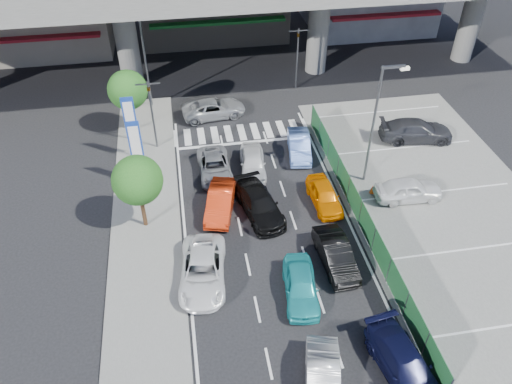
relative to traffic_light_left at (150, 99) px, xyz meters
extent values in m
plane|color=black|center=(6.20, -12.00, -3.94)|extent=(120.00, 120.00, 0.00)
cube|color=#61605E|center=(17.20, -10.00, -3.91)|extent=(12.00, 28.00, 0.06)
cube|color=#61605E|center=(-0.80, -8.00, -3.88)|extent=(4.00, 30.00, 0.12)
cylinder|color=#60605B|center=(-1.80, 10.00, 0.06)|extent=(1.80, 1.80, 8.00)
cylinder|color=#60605B|center=(14.20, 10.00, 0.06)|extent=(1.80, 1.80, 8.00)
cylinder|color=#60605B|center=(28.20, 10.00, 0.06)|extent=(1.80, 1.80, 8.00)
cube|color=maroon|center=(-9.80, 14.90, -1.14)|extent=(10.80, 1.60, 0.25)
cube|color=#167127|center=(6.20, 15.90, -1.14)|extent=(12.60, 1.60, 0.25)
cube|color=maroon|center=(22.20, 14.90, -1.14)|extent=(10.80, 1.60, 0.25)
cylinder|color=#595B60|center=(0.00, 0.00, -1.34)|extent=(0.14, 0.14, 5.20)
cube|color=#595B60|center=(0.00, 0.00, 1.06)|extent=(1.60, 0.08, 0.08)
imported|color=black|center=(0.00, 0.00, 0.76)|extent=(0.26, 1.24, 0.50)
cylinder|color=#595B60|center=(11.70, 7.00, -1.34)|extent=(0.14, 0.14, 5.20)
cube|color=#595B60|center=(11.70, 7.00, 1.06)|extent=(1.60, 0.08, 0.08)
imported|color=black|center=(11.70, 7.00, 0.76)|extent=(0.26, 1.24, 0.50)
cylinder|color=#595B60|center=(13.20, -6.00, 0.06)|extent=(0.16, 0.16, 8.00)
cube|color=#595B60|center=(13.80, -6.00, 3.96)|extent=(1.40, 0.15, 0.15)
cube|color=silver|center=(14.50, -6.00, 3.81)|extent=(0.50, 0.22, 0.18)
cylinder|color=#595B60|center=(-0.30, 6.00, 0.06)|extent=(0.16, 0.16, 8.00)
cube|color=#595B60|center=(0.30, 6.00, 3.96)|extent=(1.40, 0.15, 0.15)
cube|color=silver|center=(1.00, 6.00, 3.81)|extent=(0.50, 0.22, 0.18)
cylinder|color=#595B60|center=(-1.00, -4.00, -2.84)|extent=(0.10, 0.10, 2.20)
cube|color=navy|center=(-1.00, -4.00, -0.74)|extent=(0.80, 0.12, 3.00)
cube|color=white|center=(-1.00, -4.07, -0.74)|extent=(0.60, 0.02, 2.40)
cylinder|color=#595B60|center=(-1.40, -1.00, -2.84)|extent=(0.10, 0.10, 2.20)
cube|color=navy|center=(-1.40, -1.00, -0.74)|extent=(0.80, 0.12, 3.00)
cube|color=white|center=(-1.40, -1.07, -0.74)|extent=(0.60, 0.02, 2.40)
cylinder|color=#382314|center=(-0.80, -8.00, -2.74)|extent=(0.24, 0.24, 2.40)
sphere|color=#174513|center=(-0.80, -8.00, -0.54)|extent=(2.80, 2.80, 2.80)
cylinder|color=#382314|center=(-1.60, 2.50, -2.74)|extent=(0.24, 0.24, 2.40)
sphere|color=#174513|center=(-1.60, 2.50, -0.54)|extent=(2.80, 2.80, 2.80)
imported|color=silver|center=(6.62, -19.52, -3.28)|extent=(2.32, 4.22, 1.32)
imported|color=black|center=(10.28, -19.50, -3.25)|extent=(2.63, 4.99, 1.38)
imported|color=white|center=(2.16, -12.62, -3.25)|extent=(2.87, 5.21, 1.38)
imported|color=teal|center=(6.90, -14.47, -3.25)|extent=(2.12, 4.22, 1.38)
imported|color=black|center=(9.24, -12.71, -3.25)|extent=(1.64, 4.25, 1.38)
imported|color=red|center=(3.68, -7.38, -3.25)|extent=(2.45, 4.42, 1.38)
imported|color=black|center=(5.96, -8.03, -3.25)|extent=(2.82, 5.04, 1.38)
imported|color=orange|center=(9.99, -7.82, -3.28)|extent=(1.70, 3.89, 1.30)
imported|color=#96989D|center=(3.71, -3.74, -3.32)|extent=(2.10, 4.43, 1.22)
imported|color=silver|center=(6.24, -3.76, -3.25)|extent=(2.01, 4.19, 1.38)
imported|color=#5779C8|center=(9.72, -2.38, -3.26)|extent=(2.02, 4.24, 1.34)
imported|color=#96989C|center=(4.43, 3.64, -3.26)|extent=(5.07, 2.76, 1.35)
imported|color=white|center=(15.19, -8.29, -3.17)|extent=(4.23, 1.88, 1.41)
imported|color=#313137|center=(18.38, -2.13, -3.12)|extent=(5.47, 2.91, 1.51)
cone|color=#EC430D|center=(13.25, -7.40, -3.57)|extent=(0.40, 0.40, 0.62)
camera|label=1|loc=(1.96, -30.01, 16.22)|focal=35.00mm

